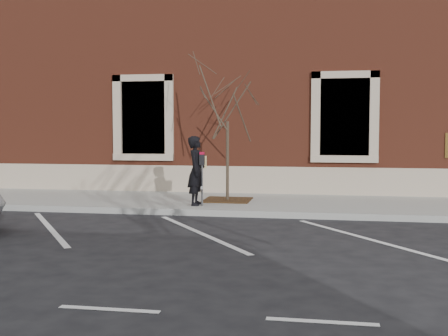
# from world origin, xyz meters

# --- Properties ---
(ground) EXTENTS (120.00, 120.00, 0.00)m
(ground) POSITION_xyz_m (0.00, 0.00, 0.00)
(ground) COLOR #28282B
(ground) RESTS_ON ground
(sidewalk_near) EXTENTS (40.00, 3.50, 0.15)m
(sidewalk_near) POSITION_xyz_m (0.00, 1.75, 0.07)
(sidewalk_near) COLOR gray
(sidewalk_near) RESTS_ON ground
(curb_near) EXTENTS (40.00, 0.12, 0.15)m
(curb_near) POSITION_xyz_m (0.00, -0.05, 0.07)
(curb_near) COLOR #9E9E99
(curb_near) RESTS_ON ground
(parking_stripes) EXTENTS (28.00, 4.40, 0.01)m
(parking_stripes) POSITION_xyz_m (0.00, -2.20, 0.00)
(parking_stripes) COLOR silver
(parking_stripes) RESTS_ON ground
(building_civic) EXTENTS (40.00, 8.62, 8.00)m
(building_civic) POSITION_xyz_m (0.00, 7.74, 4.00)
(building_civic) COLOR brown
(building_civic) RESTS_ON ground
(man) EXTENTS (0.42, 0.64, 1.73)m
(man) POSITION_xyz_m (-0.72, 0.69, 1.02)
(man) COLOR black
(man) RESTS_ON sidewalk_near
(parking_meter) EXTENTS (0.12, 0.09, 1.34)m
(parking_meter) POSITION_xyz_m (-0.55, 0.57, 1.08)
(parking_meter) COLOR #595B60
(parking_meter) RESTS_ON sidewalk_near
(tree_grate) EXTENTS (1.23, 1.23, 0.03)m
(tree_grate) POSITION_xyz_m (-0.10, 1.72, 0.17)
(tree_grate) COLOR #462C16
(tree_grate) RESTS_ON sidewalk_near
(sapling) EXTENTS (2.30, 2.30, 3.84)m
(sapling) POSITION_xyz_m (-0.10, 1.72, 2.83)
(sapling) COLOR #47372B
(sapling) RESTS_ON sidewalk_near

